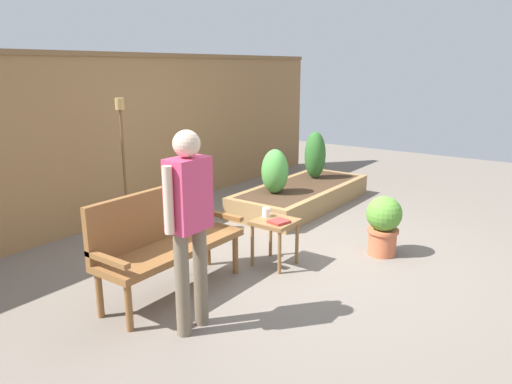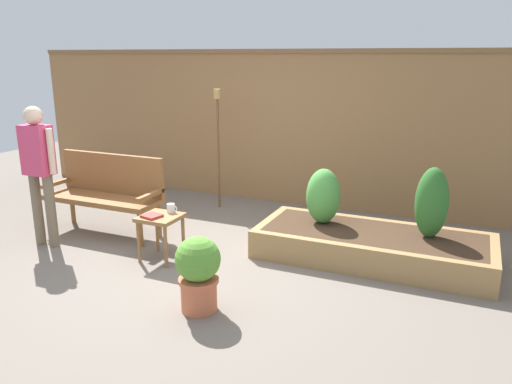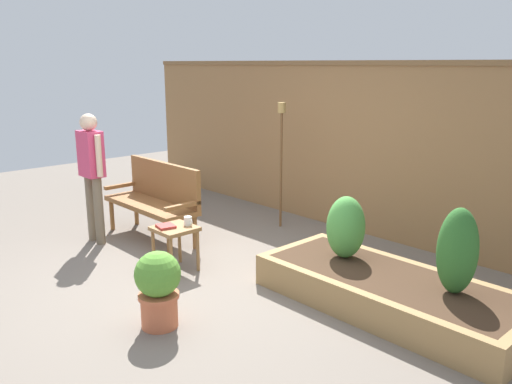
# 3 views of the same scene
# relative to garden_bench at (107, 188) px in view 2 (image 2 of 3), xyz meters

# --- Properties ---
(ground_plane) EXTENTS (14.00, 14.00, 0.00)m
(ground_plane) POSITION_rel_garden_bench_xyz_m (1.45, -0.55, -0.54)
(ground_plane) COLOR #70665B
(fence_back) EXTENTS (8.40, 0.14, 2.16)m
(fence_back) POSITION_rel_garden_bench_xyz_m (1.45, 2.05, 0.55)
(fence_back) COLOR olive
(fence_back) RESTS_ON ground_plane
(garden_bench) EXTENTS (1.44, 0.48, 0.94)m
(garden_bench) POSITION_rel_garden_bench_xyz_m (0.00, 0.00, 0.00)
(garden_bench) COLOR brown
(garden_bench) RESTS_ON ground_plane
(side_table) EXTENTS (0.40, 0.40, 0.48)m
(side_table) POSITION_rel_garden_bench_xyz_m (1.07, -0.47, -0.15)
(side_table) COLOR olive
(side_table) RESTS_ON ground_plane
(cup_on_table) EXTENTS (0.12, 0.08, 0.09)m
(cup_on_table) POSITION_rel_garden_bench_xyz_m (1.11, -0.33, -0.02)
(cup_on_table) COLOR white
(cup_on_table) RESTS_ON side_table
(book_on_table) EXTENTS (0.21, 0.20, 0.03)m
(book_on_table) POSITION_rel_garden_bench_xyz_m (1.02, -0.55, -0.05)
(book_on_table) COLOR #B2332D
(book_on_table) RESTS_ON side_table
(potted_boxwood) EXTENTS (0.38, 0.38, 0.65)m
(potted_boxwood) POSITION_rel_garden_bench_xyz_m (1.98, -1.26, -0.19)
(potted_boxwood) COLOR #C66642
(potted_boxwood) RESTS_ON ground_plane
(raised_planter_bed) EXTENTS (2.40, 1.00, 0.30)m
(raised_planter_bed) POSITION_rel_garden_bench_xyz_m (3.09, 0.41, -0.39)
(raised_planter_bed) COLOR #997547
(raised_planter_bed) RESTS_ON ground_plane
(shrub_near_bench) EXTENTS (0.37, 0.37, 0.61)m
(shrub_near_bench) POSITION_rel_garden_bench_xyz_m (2.52, 0.50, 0.06)
(shrub_near_bench) COLOR brown
(shrub_near_bench) RESTS_ON raised_planter_bed
(shrub_far_corner) EXTENTS (0.32, 0.32, 0.72)m
(shrub_far_corner) POSITION_rel_garden_bench_xyz_m (3.63, 0.50, 0.12)
(shrub_far_corner) COLOR brown
(shrub_far_corner) RESTS_ON raised_planter_bed
(tiki_torch) EXTENTS (0.10, 0.10, 1.64)m
(tiki_torch) POSITION_rel_garden_bench_xyz_m (0.75, 1.43, 0.59)
(tiki_torch) COLOR brown
(tiki_torch) RESTS_ON ground_plane
(person_by_bench) EXTENTS (0.47, 0.20, 1.56)m
(person_by_bench) POSITION_rel_garden_bench_xyz_m (-0.35, -0.65, 0.39)
(person_by_bench) COLOR #70604C
(person_by_bench) RESTS_ON ground_plane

